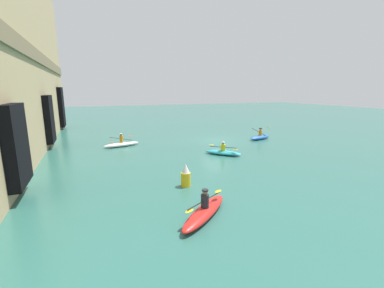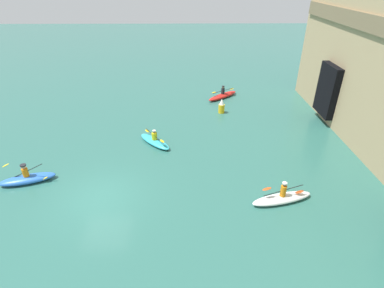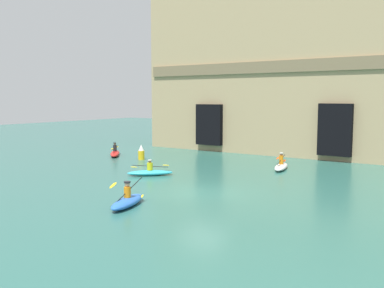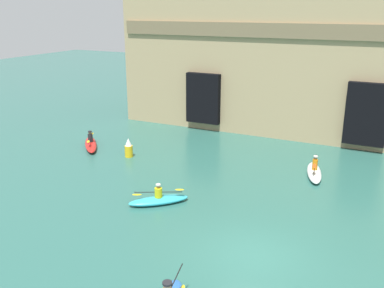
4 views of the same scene
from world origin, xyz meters
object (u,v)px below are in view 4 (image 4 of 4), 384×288
object	(u,v)px
kayak_red	(91,144)
kayak_white	(314,172)
marker_buoy	(129,148)
kayak_cyan	(159,200)

from	to	relation	value
kayak_red	kayak_white	bearing A→B (deg)	-125.16
kayak_red	marker_buoy	size ratio (longest dim) A/B	2.59
kayak_white	kayak_red	xyz separation A→B (m)	(-14.19, -1.43, 0.01)
kayak_cyan	marker_buoy	xyz separation A→B (m)	(-5.00, 4.91, 0.34)
kayak_cyan	kayak_white	bearing A→B (deg)	6.57
kayak_white	kayak_cyan	world-z (taller)	kayak_white
kayak_cyan	kayak_red	size ratio (longest dim) A/B	0.86
kayak_cyan	marker_buoy	world-z (taller)	marker_buoy
marker_buoy	kayak_red	bearing A→B (deg)	172.20
kayak_white	kayak_cyan	size ratio (longest dim) A/B	1.22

